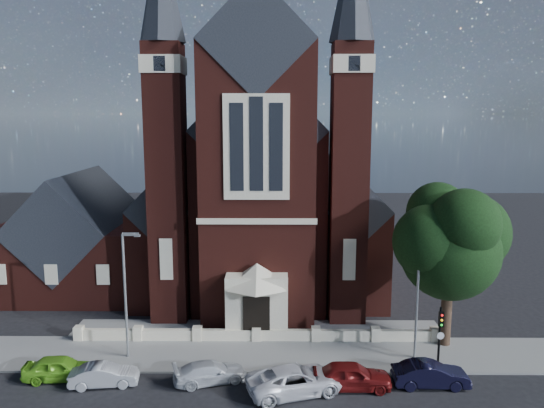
{
  "coord_description": "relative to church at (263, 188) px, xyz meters",
  "views": [
    {
      "loc": [
        1.33,
        -27.18,
        15.18
      ],
      "look_at": [
        1.0,
        12.0,
        8.51
      ],
      "focal_mm": 35.0,
      "sensor_mm": 36.0,
      "label": 1
    }
  ],
  "objects": [
    {
      "name": "car_dark_red",
      "position": [
        5.56,
        -22.55,
        -7.43
      ],
      "size": [
        4.43,
        1.79,
        1.51
      ],
      "primitive_type": "imported",
      "rotation": [
        0.0,
        0.0,
        1.57
      ],
      "color": "maroon",
      "rests_on": "ground"
    },
    {
      "name": "car_white_suv",
      "position": [
        2.38,
        -23.07,
        -7.44
      ],
      "size": [
        5.89,
        4.01,
        1.5
      ],
      "primitive_type": "imported",
      "rotation": [
        0.0,
        0.0,
        1.88
      ],
      "color": "white",
      "rests_on": "ground"
    },
    {
      "name": "car_silver_b",
      "position": [
        -2.46,
        -21.92,
        -7.58
      ],
      "size": [
        4.52,
        2.89,
        1.22
      ],
      "primitive_type": "imported",
      "rotation": [
        0.0,
        0.0,
        1.88
      ],
      "color": "silver",
      "rests_on": "ground"
    },
    {
      "name": "church",
      "position": [
        0.0,
        0.0,
        0.0
      ],
      "size": [
        20.01,
        34.9,
        29.2
      ],
      "color": "#441812",
      "rests_on": "ground"
    },
    {
      "name": "street_tree",
      "position": [
        12.6,
        -17.23,
        -1.23
      ],
      "size": [
        6.4,
        6.6,
        10.7
      ],
      "color": "black",
      "rests_on": "ground"
    },
    {
      "name": "car_lime_van",
      "position": [
        -11.17,
        -21.68,
        -7.49
      ],
      "size": [
        4.22,
        1.99,
        1.4
      ],
      "primitive_type": "imported",
      "rotation": [
        0.0,
        0.0,
        1.66
      ],
      "color": "#65B223",
      "rests_on": "ground"
    },
    {
      "name": "street_lamp_right",
      "position": [
        10.09,
        -18.94,
        -3.59
      ],
      "size": [
        1.16,
        0.22,
        8.09
      ],
      "color": "gray",
      "rests_on": "ground"
    },
    {
      "name": "street_lamp_left",
      "position": [
        -7.91,
        -18.94,
        -3.59
      ],
      "size": [
        1.16,
        0.22,
        8.09
      ],
      "color": "gray",
      "rests_on": "ground"
    },
    {
      "name": "car_silver_a",
      "position": [
        -8.4,
        -22.35,
        -7.56
      ],
      "size": [
        3.95,
        1.87,
        1.25
      ],
      "primitive_type": "imported",
      "rotation": [
        0.0,
        0.0,
        1.72
      ],
      "color": "#929699",
      "rests_on": "ground"
    },
    {
      "name": "forecourt_paving",
      "position": [
        0.0,
        -14.44,
        -8.19
      ],
      "size": [
        26.0,
        3.0,
        0.14
      ],
      "primitive_type": "cube",
      "color": "slate",
      "rests_on": "ground"
    },
    {
      "name": "parish_hall",
      "position": [
        -16.0,
        -4.94,
        -4.17
      ],
      "size": [
        12.0,
        12.2,
        10.24
      ],
      "color": "#441812",
      "rests_on": "ground"
    },
    {
      "name": "forecourt_wall",
      "position": [
        0.0,
        -16.44,
        -8.19
      ],
      "size": [
        24.0,
        0.4,
        0.9
      ],
      "primitive_type": "cube",
      "color": "beige",
      "rests_on": "ground"
    },
    {
      "name": "car_navy",
      "position": [
        10.02,
        -22.27,
        -7.48
      ],
      "size": [
        4.26,
        1.49,
        1.4
      ],
      "primitive_type": "imported",
      "rotation": [
        0.0,
        0.0,
        1.57
      ],
      "color": "black",
      "rests_on": "ground"
    },
    {
      "name": "ground",
      "position": [
        0.0,
        -7.94,
        -8.19
      ],
      "size": [
        120.0,
        120.0,
        0.0
      ],
      "primitive_type": "plane",
      "color": "black",
      "rests_on": "ground"
    },
    {
      "name": "traffic_signal",
      "position": [
        11.0,
        -20.52,
        -5.6
      ],
      "size": [
        0.28,
        0.42,
        4.0
      ],
      "color": "black",
      "rests_on": "ground"
    },
    {
      "name": "pavement_strip",
      "position": [
        0.0,
        -18.44,
        -8.19
      ],
      "size": [
        60.0,
        5.0,
        0.12
      ],
      "primitive_type": "cube",
      "color": "slate",
      "rests_on": "ground"
    }
  ]
}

